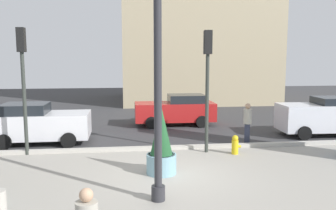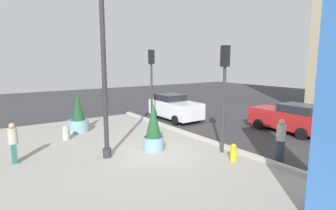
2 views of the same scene
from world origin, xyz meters
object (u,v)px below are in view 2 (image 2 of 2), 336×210
Objects in this scene: traffic_light_far_side at (152,74)px; traffic_light_corner at (224,82)px; potted_plant_near_right at (78,117)px; lamp_post at (104,71)px; concrete_bollard at (66,133)px; fire_hydrant at (233,153)px; car_passing_lane at (290,118)px; potted_plant_near_left at (153,130)px; car_curb_west at (175,107)px; pedestrian_crossing at (13,141)px; pedestrian_on_sidewalk at (281,138)px.

traffic_light_far_side is 6.96m from traffic_light_corner.
potted_plant_near_right is 5.31m from traffic_light_far_side.
lamp_post is 10.08× the size of concrete_bollard.
fire_hydrant is at bearing -6.54° from traffic_light_far_side.
car_passing_lane is (5.72, 11.13, 0.48)m from concrete_bollard.
potted_plant_near_left is 6.77m from car_curb_west.
traffic_light_far_side is (-0.89, 5.80, 2.86)m from concrete_bollard.
pedestrian_crossing is (3.53, -3.62, 0.05)m from potted_plant_near_right.
potted_plant_near_right is at bearing -149.92° from traffic_light_corner.
pedestrian_on_sidewalk is (8.15, 6.49, 0.62)m from concrete_bollard.
potted_plant_near_right is 1.33× the size of pedestrian_on_sidewalk.
pedestrian_on_sidewalk is at bearing 52.14° from lamp_post.
potted_plant_near_right reaches higher than concrete_bollard.
concrete_bollard is at bearing -168.18° from lamp_post.
traffic_light_far_side is at bearing 98.75° from concrete_bollard.
traffic_light_corner is 1.08× the size of car_passing_lane.
potted_plant_near_right is at bearing -94.80° from traffic_light_far_side.
traffic_light_corner is at bearing -150.52° from pedestrian_on_sidewalk.
potted_plant_near_right is 0.57× the size of car_curb_west.
car_passing_lane is 2.62× the size of pedestrian_crossing.
car_curb_west is (0.45, 6.58, 0.01)m from potted_plant_near_right.
pedestrian_on_sidewalk is at bearing 29.48° from traffic_light_corner.
traffic_light_far_side is 1.16× the size of car_curb_west.
lamp_post is 5.03m from concrete_bollard.
lamp_post reaches higher than pedestrian_on_sidewalk.
potted_plant_near_right is at bearing 134.30° from pedestrian_crossing.
traffic_light_corner is at bearing -4.00° from traffic_light_far_side.
car_passing_lane is at bearing 38.91° from traffic_light_far_side.
pedestrian_crossing is at bearing -48.82° from concrete_bollard.
pedestrian_crossing is at bearing -123.06° from fire_hydrant.
car_curb_west is 2.34× the size of pedestrian_on_sidewalk.
potted_plant_near_right reaches higher than pedestrian_on_sidewalk.
potted_plant_near_right is (-4.99, 0.28, -2.81)m from lamp_post.
traffic_light_corner is at bearing 49.48° from potted_plant_near_left.
potted_plant_near_left is at bearing -30.39° from traffic_light_far_side.
car_curb_west is at bearing 161.37° from traffic_light_corner.
concrete_bollard is 12.52m from car_passing_lane.
lamp_post reaches higher than car_passing_lane.
lamp_post is at bearing 66.44° from pedestrian_crossing.
car_passing_lane is at bearing 62.82° from concrete_bollard.
fire_hydrant is (3.39, 4.11, -3.32)m from lamp_post.
pedestrian_crossing is (3.14, -8.36, -2.31)m from traffic_light_far_side.
pedestrian_on_sidewalk is (9.04, 0.70, -2.25)m from traffic_light_far_side.
potted_plant_near_left is 0.46× the size of traffic_light_corner.
pedestrian_crossing reaches higher than concrete_bollard.
potted_plant_near_left is 5.62m from potted_plant_near_right.
lamp_post is 8.70m from car_curb_west.
potted_plant_near_left is at bearing -130.52° from traffic_light_corner.
potted_plant_near_right is 5.06m from pedestrian_crossing.
potted_plant_near_left reaches higher than car_curb_west.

